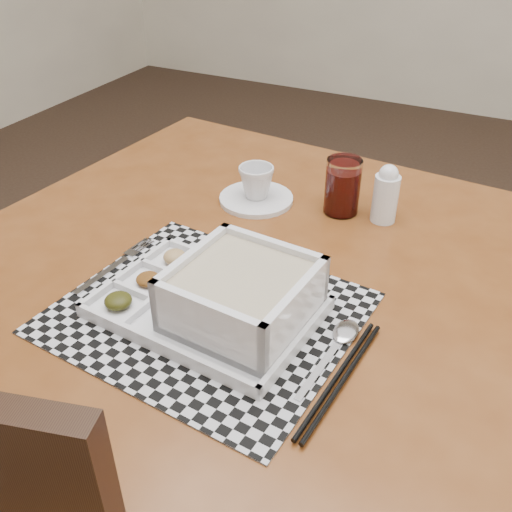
{
  "coord_description": "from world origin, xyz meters",
  "views": [
    {
      "loc": [
        0.52,
        -1.51,
        1.36
      ],
      "look_at": [
        0.19,
        -0.86,
        0.87
      ],
      "focal_mm": 40.0,
      "sensor_mm": 36.0,
      "label": 1
    }
  ],
  "objects_px": {
    "serving_tray": "(232,299)",
    "creamer_bottle": "(386,194)",
    "dining_table": "(251,313)",
    "cup": "(256,182)",
    "juice_glass": "(342,188)"
  },
  "relations": [
    {
      "from": "serving_tray",
      "to": "creamer_bottle",
      "type": "distance_m",
      "value": 0.41
    },
    {
      "from": "creamer_bottle",
      "to": "serving_tray",
      "type": "bearing_deg",
      "value": -106.69
    },
    {
      "from": "serving_tray",
      "to": "juice_glass",
      "type": "relative_size",
      "value": 3.07
    },
    {
      "from": "juice_glass",
      "to": "serving_tray",
      "type": "bearing_deg",
      "value": -94.95
    },
    {
      "from": "serving_tray",
      "to": "creamer_bottle",
      "type": "height_order",
      "value": "creamer_bottle"
    },
    {
      "from": "juice_glass",
      "to": "creamer_bottle",
      "type": "height_order",
      "value": "creamer_bottle"
    },
    {
      "from": "serving_tray",
      "to": "cup",
      "type": "relative_size",
      "value": 4.76
    },
    {
      "from": "serving_tray",
      "to": "creamer_bottle",
      "type": "bearing_deg",
      "value": 73.31
    },
    {
      "from": "cup",
      "to": "dining_table",
      "type": "bearing_deg",
      "value": -80.65
    },
    {
      "from": "cup",
      "to": "creamer_bottle",
      "type": "bearing_deg",
      "value": -5.99
    },
    {
      "from": "dining_table",
      "to": "serving_tray",
      "type": "bearing_deg",
      "value": -76.11
    },
    {
      "from": "dining_table",
      "to": "creamer_bottle",
      "type": "distance_m",
      "value": 0.34
    },
    {
      "from": "cup",
      "to": "creamer_bottle",
      "type": "distance_m",
      "value": 0.25
    },
    {
      "from": "dining_table",
      "to": "serving_tray",
      "type": "distance_m",
      "value": 0.17
    },
    {
      "from": "cup",
      "to": "juice_glass",
      "type": "distance_m",
      "value": 0.17
    }
  ]
}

